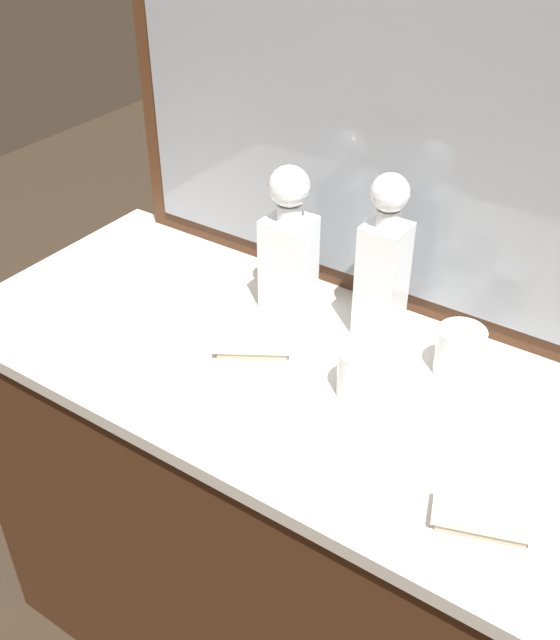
{
  "coord_description": "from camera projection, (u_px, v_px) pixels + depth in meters",
  "views": [
    {
      "loc": [
        0.58,
        -0.86,
        1.68
      ],
      "look_at": [
        0.0,
        0.0,
        0.95
      ],
      "focal_mm": 41.96,
      "sensor_mm": 36.0,
      "label": 1
    }
  ],
  "objects": [
    {
      "name": "crystal_decanter_center",
      "position": [
        289.0,
        252.0,
        1.39
      ],
      "size": [
        0.08,
        0.08,
        0.29
      ],
      "color": "white",
      "rests_on": "dresser"
    },
    {
      "name": "dresser",
      "position": [
        280.0,
        521.0,
        1.57
      ],
      "size": [
        1.22,
        0.58,
        0.87
      ],
      "color": "#472816",
      "rests_on": "ground_plane"
    },
    {
      "name": "crystal_decanter_left",
      "position": [
        383.0,
        272.0,
        1.31
      ],
      "size": [
        0.07,
        0.07,
        0.31
      ],
      "color": "white",
      "rests_on": "dresser"
    },
    {
      "name": "crystal_tumbler_front",
      "position": [
        362.0,
        374.0,
        1.22
      ],
      "size": [
        0.08,
        0.08,
        0.09
      ],
      "color": "white",
      "rests_on": "dresser"
    },
    {
      "name": "crystal_tumbler_far_left",
      "position": [
        459.0,
        353.0,
        1.26
      ],
      "size": [
        0.08,
        0.08,
        0.09
      ],
      "color": "white",
      "rests_on": "dresser"
    },
    {
      "name": "silver_brush_left",
      "position": [
        252.0,
        346.0,
        1.32
      ],
      "size": [
        0.15,
        0.12,
        0.02
      ],
      "color": "#B7A88C",
      "rests_on": "dresser"
    },
    {
      "name": "silver_brush_rear",
      "position": [
        482.0,
        518.0,
        1.01
      ],
      "size": [
        0.15,
        0.1,
        0.02
      ],
      "color": "#B7A88C",
      "rests_on": "dresser"
    },
    {
      "name": "ground_plane",
      "position": [
        280.0,
        640.0,
        1.82
      ],
      "size": [
        6.0,
        6.0,
        0.0
      ],
      "primitive_type": "plane",
      "color": "#2D2319"
    },
    {
      "name": "dresser_mirror",
      "position": [
        368.0,
        100.0,
        1.28
      ],
      "size": [
        1.05,
        0.03,
        0.77
      ],
      "color": "#472816",
      "rests_on": "dresser"
    }
  ]
}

